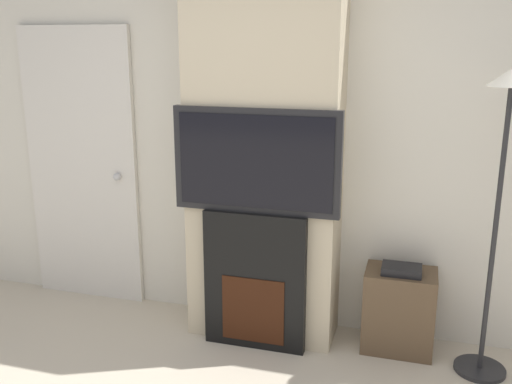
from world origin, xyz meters
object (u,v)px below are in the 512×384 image
Objects in this scene: fireplace at (256,280)px; floor_lamp at (502,170)px; television at (256,161)px; media_stand at (399,309)px.

floor_lamp reaches higher than fireplace.
television reaches higher than fireplace.
fireplace is at bearing -167.25° from media_stand.
television is at bearing -176.96° from floor_lamp.
fireplace is 0.95m from media_stand.
floor_lamp reaches higher than media_stand.
fireplace is 1.55× the size of media_stand.
television is 0.58× the size of floor_lamp.
television is at bearing -167.13° from media_stand.
media_stand is at bearing 12.75° from fireplace.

